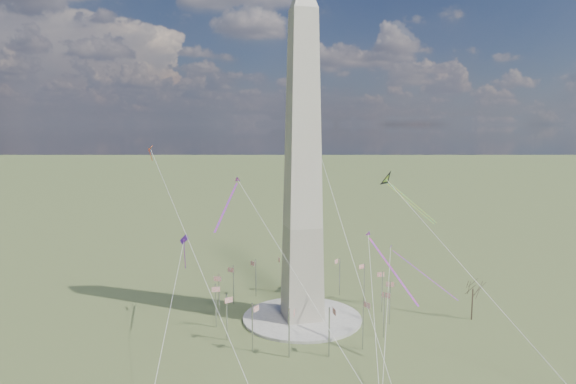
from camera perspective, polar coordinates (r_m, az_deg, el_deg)
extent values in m
plane|color=#476331|center=(160.47, 1.58, -13.94)|extent=(2000.00, 2000.00, 0.00)
cylinder|color=beige|center=(160.32, 1.58, -13.81)|extent=(36.00, 36.00, 0.80)
cylinder|color=#B5B6BC|center=(166.59, 10.41, -10.87)|extent=(0.36, 0.36, 13.00)
cube|color=red|center=(166.14, 10.27, -9.01)|extent=(2.40, 0.08, 1.50)
cylinder|color=#B5B6BC|center=(174.54, 8.46, -9.97)|extent=(0.36, 0.36, 13.00)
cube|color=red|center=(173.92, 8.19, -8.21)|extent=(2.25, 0.99, 1.50)
cylinder|color=#B5B6BC|center=(180.14, 5.76, -9.37)|extent=(0.36, 0.36, 13.00)
cube|color=red|center=(179.22, 5.40, -7.69)|extent=(1.75, 1.75, 1.50)
cylinder|color=#B5B6BC|center=(182.79, 2.64, -9.09)|extent=(0.36, 0.36, 13.00)
cube|color=red|center=(181.49, 2.24, -7.47)|extent=(0.99, 2.25, 1.50)
cylinder|color=#B5B6BC|center=(182.21, -0.58, -9.14)|extent=(0.36, 0.36, 13.00)
cube|color=red|center=(180.48, -0.99, -7.55)|extent=(0.08, 2.40, 1.50)
cylinder|color=#B5B6BC|center=(178.45, -3.59, -9.51)|extent=(0.36, 0.36, 13.00)
cube|color=red|center=(176.31, -3.97, -7.93)|extent=(0.99, 2.25, 1.50)
cylinder|color=#B5B6BC|center=(171.93, -6.07, -10.20)|extent=(0.36, 0.36, 13.00)
cube|color=red|center=(169.40, -6.37, -8.61)|extent=(1.75, 1.75, 1.50)
cylinder|color=#B5B6BC|center=(163.35, -7.67, -11.19)|extent=(0.36, 0.36, 13.00)
cube|color=red|center=(160.55, -7.84, -9.54)|extent=(2.25, 0.99, 1.50)
cylinder|color=#B5B6BC|center=(153.82, -8.03, -12.40)|extent=(0.36, 0.36, 13.00)
cube|color=red|center=(150.88, -8.01, -10.67)|extent=(2.40, 0.08, 1.50)
cylinder|color=#B5B6BC|center=(144.74, -6.82, -13.68)|extent=(0.36, 0.36, 13.00)
cube|color=red|center=(141.84, -6.60, -11.84)|extent=(2.25, 0.99, 1.50)
cylinder|color=#B5B6BC|center=(137.70, -3.98, -14.78)|extent=(0.36, 0.36, 13.00)
cube|color=red|center=(135.08, -3.54, -12.81)|extent=(1.75, 1.75, 1.50)
cylinder|color=#B5B6BC|center=(134.17, 0.12, -15.38)|extent=(0.36, 0.36, 13.00)
cube|color=red|center=(132.02, 0.70, -13.29)|extent=(0.99, 2.25, 1.50)
cylinder|color=#B5B6BC|center=(134.96, 4.59, -15.26)|extent=(0.36, 0.36, 13.00)
cube|color=red|center=(133.39, 5.16, -13.10)|extent=(0.08, 2.40, 1.50)
cylinder|color=#B5B6BC|center=(139.88, 8.33, -14.48)|extent=(0.36, 0.36, 13.00)
cube|color=red|center=(138.86, 8.76, -12.31)|extent=(0.99, 2.25, 1.50)
cylinder|color=#B5B6BC|center=(147.83, 10.61, -13.29)|extent=(0.36, 0.36, 13.00)
cube|color=red|center=(147.20, 10.84, -11.20)|extent=(1.75, 1.75, 1.50)
cylinder|color=#B5B6BC|center=(157.25, 11.24, -12.02)|extent=(0.36, 0.36, 13.00)
cube|color=red|center=(156.81, 11.27, -10.04)|extent=(2.25, 0.99, 1.50)
cylinder|color=#4B3C2D|center=(167.93, 19.78, -11.66)|extent=(0.40, 0.40, 9.64)
cube|color=orange|center=(165.29, 13.69, -1.15)|extent=(10.47, 12.72, 11.25)
cube|color=orange|center=(163.43, 13.40, -1.24)|extent=(10.47, 12.72, 11.25)
cube|color=#43186E|center=(157.73, -11.46, -5.17)|extent=(2.50, 2.79, 2.79)
cube|color=#FF284E|center=(158.79, -11.42, -6.80)|extent=(0.64, 3.56, 9.66)
cube|color=#FF284E|center=(136.73, 11.54, -8.51)|extent=(5.33, 20.18, 12.90)
cube|color=#FF284E|center=(142.35, -6.87, -1.60)|extent=(8.78, 16.00, 11.12)
cube|color=#FF284E|center=(167.70, 14.94, -8.88)|extent=(15.75, 14.80, 13.16)
cube|color=#F9421D|center=(177.32, -15.06, 4.70)|extent=(1.72, 2.46, 1.87)
cube|color=#F9421D|center=(177.42, -15.04, 4.04)|extent=(1.28, 1.34, 4.29)
cube|color=silver|center=(195.06, 2.39, 8.09)|extent=(1.30, 1.48, 1.47)
cube|color=silver|center=(195.05, 2.39, 7.62)|extent=(0.41, 1.29, 3.36)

